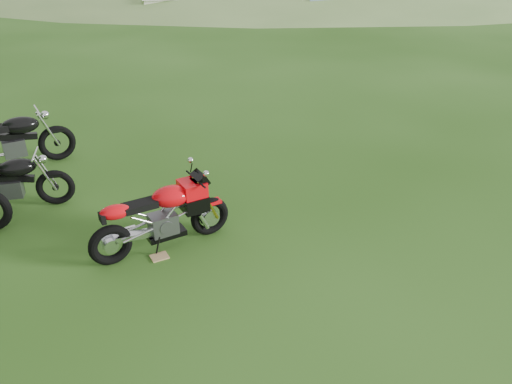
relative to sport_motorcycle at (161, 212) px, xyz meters
name	(u,v)px	position (x,y,z in m)	size (l,w,h in m)	color
ground	(272,243)	(1.36, -0.44, -0.54)	(120.00, 120.00, 0.00)	#1F460F
sport_motorcycle	(161,212)	(0.00, 0.00, 0.00)	(1.80, 0.45, 1.08)	red
plywood_board	(159,257)	(-0.11, -0.20, -0.53)	(0.22, 0.17, 0.02)	tan
vintage_moto_a	(8,181)	(-1.83, 1.87, -0.08)	(1.74, 0.40, 0.92)	black
vintage_moto_d	(11,140)	(-1.80, 3.39, -0.01)	(2.01, 0.46, 1.06)	black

